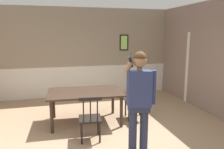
% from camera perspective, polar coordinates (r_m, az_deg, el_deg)
% --- Properties ---
extents(ground_plane, '(7.36, 7.36, 0.00)m').
position_cam_1_polar(ground_plane, '(4.60, -1.86, -16.09)').
color(ground_plane, '#9E7F60').
extents(room_back_partition, '(6.02, 0.17, 2.89)m').
position_cam_1_polar(room_back_partition, '(7.45, -7.67, 5.19)').
color(room_back_partition, gray).
rests_on(room_back_partition, ground_plane).
extents(dining_table, '(1.74, 1.16, 0.74)m').
position_cam_1_polar(dining_table, '(5.20, -6.83, -5.16)').
color(dining_table, '#38281E').
rests_on(dining_table, ground_plane).
extents(chair_near_window, '(0.51, 0.51, 0.99)m').
position_cam_1_polar(chair_near_window, '(5.49, 6.25, -6.45)').
color(chair_near_window, black).
rests_on(chair_near_window, ground_plane).
extents(chair_by_doorway, '(0.47, 0.47, 0.91)m').
position_cam_1_polar(chair_by_doorway, '(4.38, -5.63, -11.09)').
color(chair_by_doorway, black).
rests_on(chair_by_doorway, ground_plane).
extents(person_figure, '(0.55, 0.27, 1.77)m').
position_cam_1_polar(person_figure, '(3.76, 7.05, -5.42)').
color(person_figure, '#282E49').
rests_on(person_figure, ground_plane).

